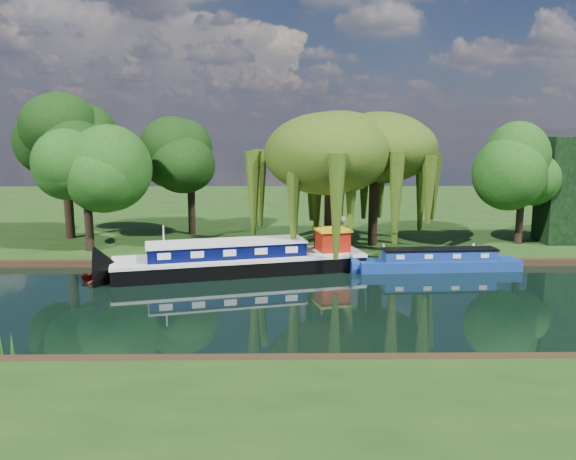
{
  "coord_description": "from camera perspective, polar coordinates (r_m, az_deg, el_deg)",
  "views": [
    {
      "loc": [
        -3.83,
        -28.12,
        8.73
      ],
      "look_at": [
        -3.42,
        6.04,
        2.8
      ],
      "focal_mm": 35.0,
      "sensor_mm": 36.0,
      "label": 1
    }
  ],
  "objects": [
    {
      "name": "tree_far_back",
      "position": [
        47.39,
        -21.72,
        7.73
      ],
      "size": [
        6.07,
        6.07,
        10.2
      ],
      "color": "black",
      "rests_on": "far_bank"
    },
    {
      "name": "ground",
      "position": [
        29.7,
        6.81,
        -7.32
      ],
      "size": [
        120.0,
        120.0,
        0.0
      ],
      "primitive_type": "plane",
      "color": "black"
    },
    {
      "name": "reeds_near",
      "position": [
        24.57,
        25.66,
        -10.61
      ],
      "size": [
        33.7,
        1.5,
        1.1
      ],
      "color": "#174813",
      "rests_on": "ground"
    },
    {
      "name": "dutch_barge",
      "position": [
        35.67,
        -4.63,
        -2.99
      ],
      "size": [
        16.15,
        7.16,
        3.32
      ],
      "rotation": [
        0.0,
        0.0,
        0.24
      ],
      "color": "black",
      "rests_on": "ground"
    },
    {
      "name": "tree_far_mid",
      "position": [
        46.64,
        -9.9,
        6.92
      ],
      "size": [
        5.34,
        5.34,
        8.73
      ],
      "color": "black",
      "rests_on": "far_bank"
    },
    {
      "name": "lamppost",
      "position": [
        39.37,
        5.63,
        0.58
      ],
      "size": [
        0.36,
        0.36,
        2.56
      ],
      "color": "silver",
      "rests_on": "far_bank"
    },
    {
      "name": "red_dinghy",
      "position": [
        35.75,
        -17.71,
        -4.77
      ],
      "size": [
        3.35,
        2.59,
        0.64
      ],
      "primitive_type": "imported",
      "rotation": [
        0.0,
        0.0,
        1.7
      ],
      "color": "maroon",
      "rests_on": "ground"
    },
    {
      "name": "mooring_posts",
      "position": [
        37.49,
        4.43,
        -2.16
      ],
      "size": [
        19.16,
        0.16,
        1.0
      ],
      "color": "silver",
      "rests_on": "far_bank"
    },
    {
      "name": "tree_far_right",
      "position": [
        45.37,
        22.76,
        5.42
      ],
      "size": [
        4.77,
        4.77,
        7.81
      ],
      "color": "black",
      "rests_on": "far_bank"
    },
    {
      "name": "tree_far_left",
      "position": [
        41.79,
        -19.88,
        5.92
      ],
      "size": [
        5.3,
        5.3,
        8.53
      ],
      "color": "black",
      "rests_on": "far_bank"
    },
    {
      "name": "far_bank",
      "position": [
        62.82,
        2.81,
        2.05
      ],
      "size": [
        120.0,
        52.0,
        0.45
      ],
      "primitive_type": "cube",
      "color": "#15350E",
      "rests_on": "ground"
    },
    {
      "name": "narrowboat",
      "position": [
        37.45,
        15.09,
        -3.13
      ],
      "size": [
        10.47,
        2.32,
        1.52
      ],
      "rotation": [
        0.0,
        0.0,
        0.06
      ],
      "color": "navy",
      "rests_on": "ground"
    },
    {
      "name": "willow_left",
      "position": [
        39.26,
        4.28,
        7.59
      ],
      "size": [
        7.76,
        7.76,
        9.3
      ],
      "color": "black",
      "rests_on": "far_bank"
    },
    {
      "name": "willow_right",
      "position": [
        41.67,
        8.79,
        7.3
      ],
      "size": [
        7.33,
        7.33,
        8.92
      ],
      "color": "black",
      "rests_on": "far_bank"
    }
  ]
}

